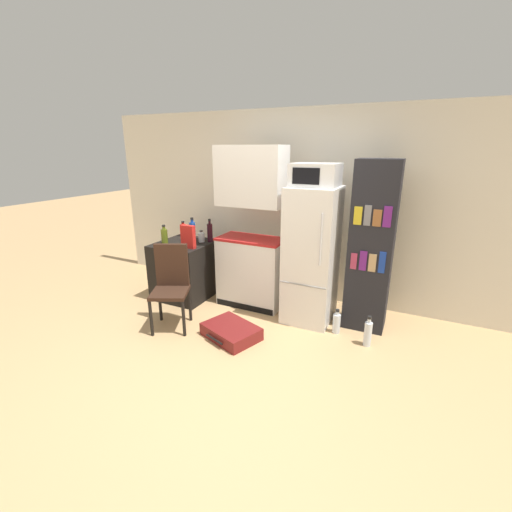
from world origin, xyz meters
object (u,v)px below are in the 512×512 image
Objects in this scene: microwave at (316,175)px; bottle_wine_dark at (210,232)px; bottle_olive_oil at (164,236)px; bottle_blue_soda at (193,230)px; bookshelf at (371,248)px; bottle_ketchup_red at (183,230)px; bottle_clear_short at (201,237)px; refrigerator at (311,256)px; chair at (171,280)px; side_table at (186,269)px; water_bottle_front at (337,323)px; cereal_box at (188,237)px; suitcase_large_flat at (231,332)px; water_bottle_middle at (368,333)px; kitchen_hutch at (251,235)px.

microwave reaches higher than bottle_wine_dark.
bottle_blue_soda is at bearing 64.61° from bottle_olive_oil.
bottle_ketchup_red is (-2.68, 0.12, -0.09)m from bookshelf.
bottle_ketchup_red is 1.37× the size of bottle_clear_short.
refrigerator reaches higher than chair.
side_table is 2.51m from bookshelf.
chair is 1.96m from water_bottle_front.
cereal_box reaches higher than bottle_olive_oil.
bottle_clear_short is (-2.24, -0.05, -0.11)m from bookshelf.
side_table is 2.60× the size of cereal_box.
suitcase_large_flat is (0.93, -0.55, -0.86)m from cereal_box.
microwave reaches higher than cereal_box.
bottle_blue_soda is at bearing 179.65° from bookshelf.
refrigerator is at bearing 152.52° from water_bottle_front.
bottle_blue_soda reaches higher than water_bottle_middle.
water_bottle_middle is at bearing 39.80° from suitcase_large_flat.
refrigerator is 1.66× the size of chair.
cereal_box reaches higher than bottle_clear_short.
bottle_blue_soda reaches higher than bottle_clear_short.
water_bottle_middle is at bearing -11.83° from chair.
refrigerator is at bearing -2.36° from bottle_clear_short.
bookshelf is 0.93m from water_bottle_front.
kitchen_hutch reaches higher than bottle_olive_oil.
bottle_wine_dark is (0.10, 0.06, 0.07)m from bottle_clear_short.
refrigerator reaches higher than bottle_olive_oil.
bottle_wine_dark is at bearing 168.45° from water_bottle_middle.
kitchen_hutch is 1.14m from microwave.
microwave is 3.21× the size of bottle_clear_short.
bottle_olive_oil reaches higher than chair.
bookshelf is 6.40× the size of cereal_box.
bookshelf is at bearing 56.46° from suitcase_large_flat.
refrigerator is at bearing 9.54° from cereal_box.
bottle_blue_soda is (0.25, -0.11, 0.04)m from bottle_ketchup_red.
bookshelf reaches higher than water_bottle_front.
water_bottle_front is (1.03, 0.61, 0.05)m from suitcase_large_flat.
bottle_ketchup_red is at bearing 168.78° from bottle_wine_dark.
microwave is 0.52× the size of chair.
microwave is at bearing -2.42° from bottle_clear_short.
bookshelf is 2.64m from bottle_olive_oil.
cereal_box is (-1.57, -0.26, 0.12)m from refrigerator.
bottle_wine_dark reaches higher than bottle_ketchup_red.
bottle_blue_soda is 0.29m from bottle_wine_dark.
kitchen_hutch is 4.04× the size of microwave.
water_bottle_middle is (2.72, -0.07, -0.75)m from bottle_olive_oil.
microwave is at bearing -4.21° from bottle_blue_soda.
bottle_ketchup_red reaches higher than water_bottle_front.
bookshelf is 0.94m from water_bottle_middle.
microwave is (-0.00, -0.00, 0.93)m from refrigerator.
water_bottle_front is (2.18, -0.33, -0.79)m from bottle_blue_soda.
bottle_ketchup_red is 2.58m from water_bottle_front.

